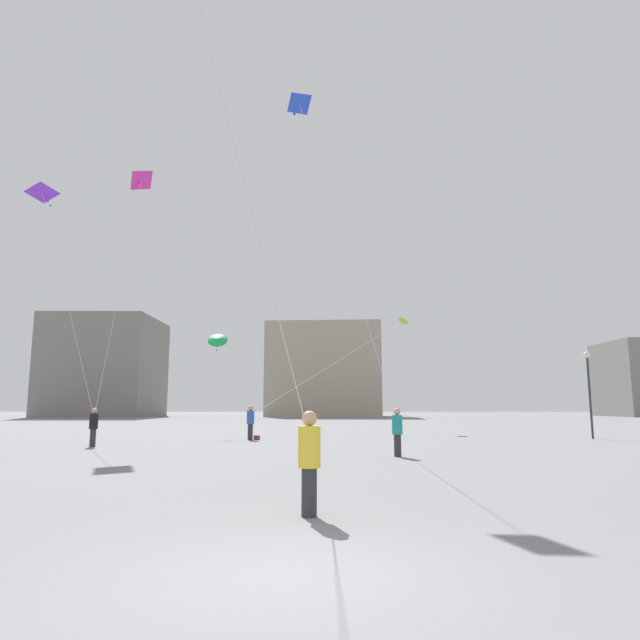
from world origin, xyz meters
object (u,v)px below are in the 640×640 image
Objects in this scene: kite_cobalt_delta at (303,113)px; person_in_black at (94,425)px; lamppost_east at (589,380)px; building_left_hall at (106,367)px; building_centre_hall at (325,370)px; handbag_beside_flyer at (257,438)px; kite_emerald_diamond at (218,340)px; person_in_blue at (250,421)px; kite_magenta_delta at (140,183)px; person_in_teal at (397,430)px; kite_violet_delta at (44,197)px; person_in_yellow at (309,458)px; kite_lime_diamond at (401,322)px.

person_in_black is at bearing 151.58° from kite_cobalt_delta.
person_in_black is 0.36× the size of lamppost_east.
building_centre_hall is (36.00, 2.36, -0.42)m from building_left_hall.
kite_emerald_diamond is at bearing 127.64° from handbag_beside_flyer.
person_in_blue is 16.23m from kite_cobalt_delta.
person_in_teal is at bearing -32.78° from kite_magenta_delta.
kite_violet_delta is at bearing 33.26° from person_in_black.
kite_emerald_diamond is (3.60, 9.23, 4.98)m from person_in_black.
kite_emerald_diamond reaches higher than person_in_yellow.
lamppost_east is at bearing -6.66° from kite_emerald_diamond.
kite_lime_diamond reaches higher than person_in_teal.
kite_cobalt_delta is 1.06× the size of kite_lime_diamond.
handbag_beside_flyer is at bearing 14.96° from kite_violet_delta.
kite_cobalt_delta is (-3.50, -0.74, 12.11)m from person_in_teal.
kite_emerald_diamond is at bearing -51.26° from person_in_yellow.
lamppost_east is at bearing -48.40° from building_left_hall.
person_in_black is at bearing -142.51° from handbag_beside_flyer.
kite_violet_delta is 0.69× the size of building_left_hall.
person_in_blue is 0.11× the size of building_left_hall.
lamppost_east is at bearing -75.30° from building_centre_hall.
kite_magenta_delta reaches higher than person_in_blue.
kite_magenta_delta is 0.71× the size of building_centre_hall.
kite_emerald_diamond is 63.67m from building_left_hall.
kite_magenta_delta is 67.20m from building_left_hall.
person_in_teal is 11.70m from handbag_beside_flyer.
building_left_hall is (-26.77, 61.33, -6.16)m from kite_magenta_delta.
kite_violet_delta reaches higher than kite_lime_diamond.
person_in_yellow is 25.96m from kite_violet_delta.
kite_lime_diamond is at bearing 135.51° from lamppost_east.
kite_emerald_diamond reaches higher than person_in_black.
building_left_hall reaches higher than kite_violet_delta.
lamppost_east is at bearing -104.97° from person_in_black.
kite_violet_delta reaches higher than kite_emerald_diamond.
person_in_black is 68.56m from building_centre_hall.
person_in_yellow is 0.34× the size of kite_emerald_diamond.
person_in_blue reaches higher than person_in_yellow.
kite_emerald_diamond reaches higher than handbag_beside_flyer.
kite_violet_delta is 31.45m from lamppost_east.
kite_magenta_delta is 2.60× the size of kite_emerald_diamond.
person_in_blue is 0.10× the size of building_centre_hall.
kite_lime_diamond is at bearing 111.87° from person_in_blue.
kite_cobalt_delta reaches higher than person_in_black.
person_in_yellow is at bearing -15.71° from person_in_blue.
lamppost_east is (9.43, -9.27, -4.70)m from kite_lime_diamond.
kite_violet_delta is (-4.34, 2.21, 11.72)m from person_in_black.
kite_violet_delta is 67.02m from building_left_hall.
building_centre_hall is 62.93m from handbag_beside_flyer.
person_in_teal is at bearing -97.46° from kite_lime_diamond.
person_in_yellow is at bearing -50.23° from kite_violet_delta.
kite_violet_delta is 12.56m from kite_emerald_diamond.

